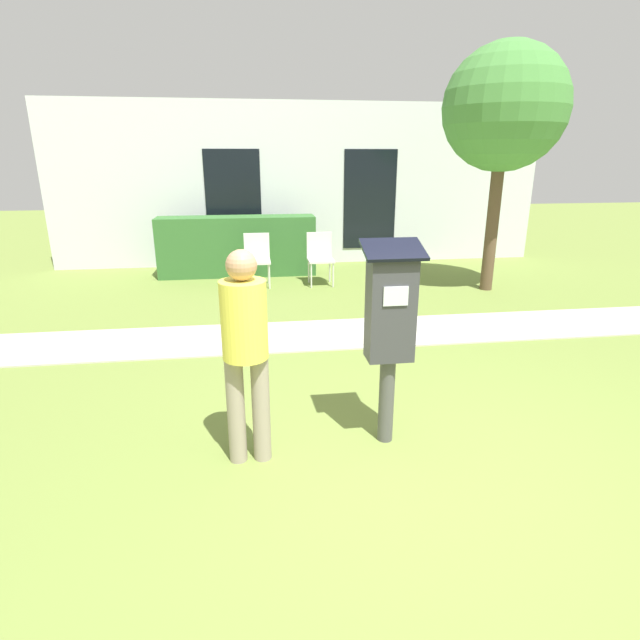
# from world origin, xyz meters

# --- Properties ---
(ground_plane) EXTENTS (40.00, 40.00, 0.00)m
(ground_plane) POSITION_xyz_m (0.00, 0.00, 0.00)
(ground_plane) COLOR olive
(sidewalk) EXTENTS (12.00, 1.10, 0.02)m
(sidewalk) POSITION_xyz_m (0.00, 3.05, 0.01)
(sidewalk) COLOR #B7B2A8
(sidewalk) RESTS_ON ground
(building_facade) EXTENTS (10.00, 0.26, 3.20)m
(building_facade) POSITION_xyz_m (0.00, 7.68, 1.60)
(building_facade) COLOR silver
(building_facade) RESTS_ON ground
(parking_meter) EXTENTS (0.44, 0.31, 1.59)m
(parking_meter) POSITION_xyz_m (-0.10, 0.57, 1.02)
(parking_meter) COLOR #4C4C4C
(parking_meter) RESTS_ON ground
(person_standing) EXTENTS (0.32, 0.32, 1.58)m
(person_standing) POSITION_xyz_m (-1.16, 0.44, 0.93)
(person_standing) COLOR gray
(person_standing) RESTS_ON ground
(outdoor_chair_left) EXTENTS (0.44, 0.44, 0.90)m
(outdoor_chair_left) POSITION_xyz_m (-0.99, 5.78, 0.53)
(outdoor_chair_left) COLOR silver
(outdoor_chair_left) RESTS_ON ground
(outdoor_chair_middle) EXTENTS (0.44, 0.44, 0.90)m
(outdoor_chair_middle) POSITION_xyz_m (0.10, 5.74, 0.53)
(outdoor_chair_middle) COLOR silver
(outdoor_chair_middle) RESTS_ON ground
(hedge_row) EXTENTS (2.91, 0.60, 1.10)m
(hedge_row) POSITION_xyz_m (-1.35, 6.66, 0.55)
(hedge_row) COLOR #33662D
(hedge_row) RESTS_ON ground
(tree) EXTENTS (1.90, 1.90, 3.82)m
(tree) POSITION_xyz_m (2.85, 4.96, 2.84)
(tree) COLOR brown
(tree) RESTS_ON ground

